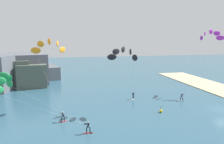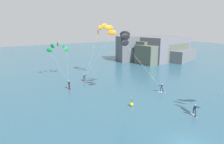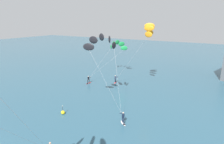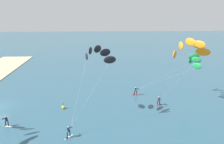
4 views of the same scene
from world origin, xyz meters
The scene contains 4 objects.
kitesurfer_nearshore centered at (4.44, 17.48, 9.83)m, with size 8.72×7.28×11.46m.
kitesurfer_far_out centered at (-2.95, 34.93, 7.10)m, with size 5.47×12.36×8.60m.
kitesurfer_downwind centered at (6.94, 30.13, 11.14)m, with size 8.58×6.00×12.85m.
marker_buoy centered at (1.31, 11.50, 0.30)m, with size 0.56×0.56×1.38m.
Camera 4 is at (36.58, 18.32, 17.00)m, focal length 35.71 mm.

